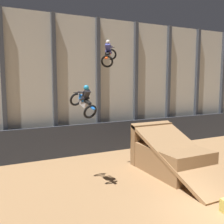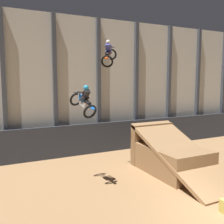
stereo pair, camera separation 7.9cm
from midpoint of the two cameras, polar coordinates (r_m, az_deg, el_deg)
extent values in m
plane|color=#9E754C|center=(12.17, 20.57, -20.08)|extent=(60.00, 60.00, 0.00)
cube|color=beige|center=(20.40, -3.05, 5.84)|extent=(32.00, 0.12, 10.11)
cube|color=#3D424C|center=(18.57, -22.37, 5.22)|extent=(0.28, 0.28, 10.11)
cube|color=#3D424C|center=(19.12, -12.19, 5.62)|extent=(0.28, 0.28, 10.11)
cube|color=#3D424C|center=(20.22, -2.83, 5.83)|extent=(0.28, 0.28, 10.11)
cube|color=#3D424C|center=(21.79, 5.38, 5.88)|extent=(0.28, 0.28, 10.11)
cube|color=#3D424C|center=(23.75, 12.36, 5.84)|extent=(0.28, 0.28, 10.11)
cube|color=#3D424C|center=(25.99, 18.21, 5.73)|extent=(0.28, 0.28, 10.11)
cube|color=#3D424C|center=(28.46, 23.08, 5.60)|extent=(0.28, 0.28, 10.11)
cube|color=#2D333D|center=(19.95, -1.83, -5.54)|extent=(31.36, 0.20, 2.27)
cube|color=#966F48|center=(16.26, 12.84, -9.89)|extent=(2.89, 4.47, 1.56)
cube|color=olive|center=(17.65, 8.78, -6.71)|extent=(2.95, 0.50, 2.60)
cube|color=#9E754C|center=(15.42, 15.17, -8.88)|extent=(2.95, 6.46, 2.79)
torus|color=black|center=(13.68, -7.67, 2.75)|extent=(0.79, 0.51, 0.72)
torus|color=black|center=(12.62, -4.66, 0.09)|extent=(0.79, 0.51, 0.72)
cube|color=#B7B7BC|center=(13.05, -6.02, 1.85)|extent=(0.29, 0.61, 0.45)
cube|color=blue|center=(13.11, -6.22, 2.96)|extent=(0.29, 0.53, 0.39)
cube|color=black|center=(12.80, -5.33, 2.29)|extent=(0.27, 0.59, 0.32)
cube|color=blue|center=(12.44, -4.19, 0.94)|extent=(0.21, 0.38, 0.19)
cylinder|color=#B7B7BC|center=(13.44, -7.13, 3.36)|extent=(0.07, 0.07, 0.55)
cylinder|color=black|center=(13.33, -6.86, 4.23)|extent=(0.66, 0.15, 0.04)
cube|color=black|center=(12.84, -5.54, 3.80)|extent=(0.36, 0.50, 0.50)
sphere|color=#2393CC|center=(12.81, -5.50, 5.29)|extent=(0.32, 0.38, 0.34)
cylinder|color=black|center=(12.92, -6.34, 2.84)|extent=(0.19, 0.45, 0.20)
cylinder|color=black|center=(13.05, -5.44, 2.89)|extent=(0.19, 0.45, 0.20)
cylinder|color=black|center=(12.94, -6.66, 4.29)|extent=(0.18, 0.53, 0.10)
cylinder|color=black|center=(13.10, -5.46, 4.34)|extent=(0.18, 0.53, 0.10)
torus|color=black|center=(16.74, -0.10, 12.43)|extent=(0.81, 0.73, 0.72)
torus|color=black|center=(15.43, -0.92, 10.95)|extent=(0.81, 0.73, 0.72)
cube|color=#B7B7BC|center=(16.00, -0.55, 12.08)|extent=(0.49, 0.58, 0.45)
cube|color=#E54C19|center=(16.11, -0.50, 12.93)|extent=(0.45, 0.52, 0.39)
cube|color=black|center=(15.72, -0.75, 12.60)|extent=(0.46, 0.55, 0.32)
cube|color=#E54C19|center=(15.26, -1.05, 11.76)|extent=(0.32, 0.37, 0.19)
cylinder|color=#B7B7BC|center=(16.51, -0.25, 13.05)|extent=(0.08, 0.08, 0.55)
cylinder|color=black|center=(16.41, -0.33, 13.82)|extent=(0.38, 0.58, 0.04)
cube|color=navy|center=(15.84, -0.69, 13.78)|extent=(0.50, 0.54, 0.50)
sphere|color=silver|center=(15.86, -0.71, 14.99)|extent=(0.41, 0.43, 0.34)
cylinder|color=navy|center=(15.99, -1.03, 12.92)|extent=(0.34, 0.42, 0.20)
cylinder|color=navy|center=(15.94, -0.16, 12.94)|extent=(0.34, 0.42, 0.20)
cylinder|color=navy|center=(16.09, -1.13, 14.06)|extent=(0.37, 0.47, 0.10)
cylinder|color=navy|center=(16.04, 0.03, 14.08)|extent=(0.37, 0.47, 0.10)
camera|label=1|loc=(0.04, -89.85, 0.02)|focal=42.00mm
camera|label=2|loc=(0.04, 90.15, -0.02)|focal=42.00mm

